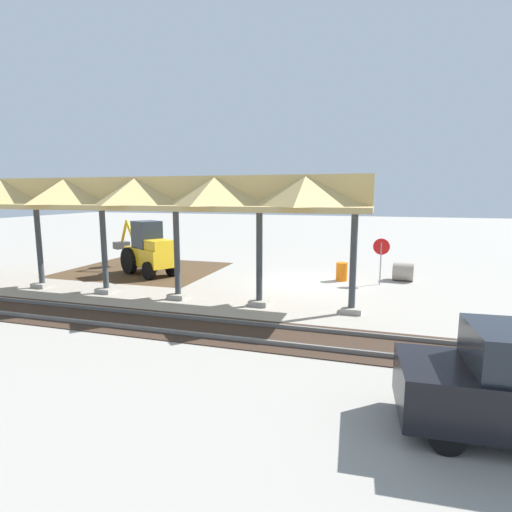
# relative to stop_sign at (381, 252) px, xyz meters

# --- Properties ---
(ground_plane) EXTENTS (120.00, 120.00, 0.00)m
(ground_plane) POSITION_rel_stop_sign_xyz_m (3.39, 0.82, -1.56)
(ground_plane) COLOR #9E998E
(dirt_work_zone) EXTENTS (8.09, 7.00, 0.01)m
(dirt_work_zone) POSITION_rel_stop_sign_xyz_m (12.64, -0.07, -1.56)
(dirt_work_zone) COLOR #4C3823
(dirt_work_zone) RESTS_ON ground
(platform_canopy) EXTENTS (21.88, 3.20, 4.90)m
(platform_canopy) POSITION_rel_stop_sign_xyz_m (11.34, 5.01, 2.61)
(platform_canopy) COLOR #9E998E
(platform_canopy) RESTS_ON ground
(rail_tracks) EXTENTS (60.00, 2.58, 0.15)m
(rail_tracks) POSITION_rel_stop_sign_xyz_m (3.39, 8.16, -1.53)
(rail_tracks) COLOR slate
(rail_tracks) RESTS_ON ground
(stop_sign) EXTENTS (0.75, 0.18, 2.17)m
(stop_sign) POSITION_rel_stop_sign_xyz_m (0.00, 0.00, 0.00)
(stop_sign) COLOR gray
(stop_sign) RESTS_ON ground
(backhoe) EXTENTS (5.10, 3.68, 2.82)m
(backhoe) POSITION_rel_stop_sign_xyz_m (11.73, 0.99, -0.30)
(backhoe) COLOR yellow
(backhoe) RESTS_ON ground
(dirt_mound) EXTENTS (3.84, 3.84, 1.80)m
(dirt_mound) POSITION_rel_stop_sign_xyz_m (13.69, -1.20, -1.56)
(dirt_mound) COLOR #4C3823
(dirt_mound) RESTS_ON ground
(concrete_pipe) EXTENTS (1.05, 1.00, 0.90)m
(concrete_pipe) POSITION_rel_stop_sign_xyz_m (-1.09, -1.20, -1.11)
(concrete_pipe) COLOR #9E9384
(concrete_pipe) RESTS_ON ground
(traffic_barrel) EXTENTS (0.56, 0.56, 0.90)m
(traffic_barrel) POSITION_rel_stop_sign_xyz_m (1.79, -0.34, -1.11)
(traffic_barrel) COLOR orange
(traffic_barrel) RESTS_ON ground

